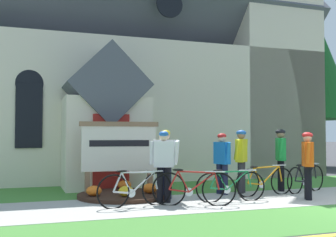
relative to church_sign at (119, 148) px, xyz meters
The scene contains 20 objects.
ground 4.71m from the church_sign, ahead, with size 140.00×140.00×0.00m, color #3D3D3F.
sidewalk_slab 3.04m from the church_sign, 39.22° to the right, with size 32.00×2.51×0.01m, color #A8A59E.
grass_verge 4.78m from the church_sign, 62.04° to the right, with size 32.00×2.13×0.01m, color #427F33.
church_lawn 2.64m from the church_sign, 22.75° to the left, with size 24.00×2.86×0.01m, color #427F33.
curb_paint_stripe 5.86m from the church_sign, 67.75° to the right, with size 28.00×0.16×0.01m, color yellow.
church_building 8.51m from the church_sign, 70.80° to the left, with size 12.94×12.54×12.68m.
church_sign is the anchor object (origin of this frame).
flower_bed 1.21m from the church_sign, 89.86° to the right, with size 2.24×2.24×0.34m.
bicycle_green 2.59m from the church_sign, 62.04° to the right, with size 1.70×0.71×0.82m.
bicycle_silver 3.79m from the church_sign, 20.98° to the right, with size 1.78×0.24×0.78m.
bicycle_white 3.02m from the church_sign, 41.59° to the right, with size 1.69×0.19×0.76m.
bicycle_black 5.02m from the church_sign, 13.39° to the right, with size 1.62×0.65×0.78m.
bicycle_red 2.05m from the church_sign, 91.93° to the right, with size 1.73×0.32×0.82m.
cyclist_in_green_jersey 4.63m from the church_sign, 29.66° to the right, with size 0.41×0.59×1.60m.
cyclist_in_yellow_jersey 4.39m from the church_sign, ahead, with size 0.39×0.69×1.69m.
cyclist_in_red_jersey 1.41m from the church_sign, 50.38° to the right, with size 0.53×0.54×1.65m.
cyclist_in_white_jersey 3.20m from the church_sign, 13.69° to the right, with size 0.54×0.53×1.66m.
cyclist_in_orange_jersey 2.66m from the church_sign, 17.12° to the right, with size 0.32×0.70×1.57m.
cyclist_in_blue_jersey 1.72m from the church_sign, 66.65° to the right, with size 0.59×0.41×1.62m.
roadside_conifer 13.07m from the church_sign, 29.89° to the left, with size 4.05×4.05×7.99m.
Camera 1 is at (-6.87, -7.03, 1.52)m, focal length 44.85 mm.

